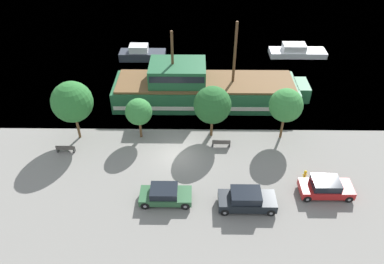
% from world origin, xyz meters
% --- Properties ---
extents(ground_plane, '(160.00, 160.00, 0.00)m').
position_xyz_m(ground_plane, '(0.00, 0.00, 0.00)').
color(ground_plane, gray).
extents(water_surface, '(80.00, 80.00, 0.00)m').
position_xyz_m(water_surface, '(0.00, 44.00, 0.00)').
color(water_surface, '#33566B').
rests_on(water_surface, ground).
extents(pirate_ship, '(21.18, 5.51, 9.29)m').
position_xyz_m(pirate_ship, '(2.39, 9.24, 1.70)').
color(pirate_ship, '#1E5633').
rests_on(pirate_ship, water_surface).
extents(moored_boat_dockside, '(6.10, 2.17, 1.99)m').
position_xyz_m(moored_boat_dockside, '(-5.55, 19.79, 0.75)').
color(moored_boat_dockside, '#2D333D').
rests_on(moored_boat_dockside, water_surface).
extents(moored_boat_outer, '(7.58, 2.47, 1.66)m').
position_xyz_m(moored_boat_outer, '(15.43, 21.07, 0.61)').
color(moored_boat_outer, silver).
rests_on(moored_boat_outer, water_surface).
extents(parked_car_curb_front, '(4.25, 1.97, 1.52)m').
position_xyz_m(parked_car_curb_front, '(12.35, -4.72, 0.75)').
color(parked_car_curb_front, '#B21E1E').
rests_on(parked_car_curb_front, ground_plane).
extents(parked_car_curb_mid, '(4.52, 1.99, 1.63)m').
position_xyz_m(parked_car_curb_mid, '(5.74, -6.18, 0.80)').
color(parked_car_curb_mid, black).
rests_on(parked_car_curb_mid, ground_plane).
extents(parked_car_curb_rear, '(4.16, 1.94, 1.41)m').
position_xyz_m(parked_car_curb_rear, '(-0.70, -5.63, 0.71)').
color(parked_car_curb_rear, '#2D5B38').
rests_on(parked_car_curb_rear, ground_plane).
extents(fire_hydrant, '(0.42, 0.25, 0.76)m').
position_xyz_m(fire_hydrant, '(11.16, -2.80, 0.41)').
color(fire_hydrant, yellow).
rests_on(fire_hydrant, ground_plane).
extents(bench_promenade_east, '(1.66, 0.45, 0.85)m').
position_xyz_m(bench_promenade_east, '(-10.44, 0.33, 0.44)').
color(bench_promenade_east, '#4C4742').
rests_on(bench_promenade_east, ground_plane).
extents(bench_promenade_west, '(1.71, 0.45, 0.85)m').
position_xyz_m(bench_promenade_west, '(4.15, 1.33, 0.44)').
color(bench_promenade_west, '#4C4742').
rests_on(bench_promenade_west, ground_plane).
extents(tree_row_east, '(3.85, 3.85, 6.05)m').
position_xyz_m(tree_row_east, '(-9.70, 2.63, 4.12)').
color(tree_row_east, brown).
rests_on(tree_row_east, ground_plane).
extents(tree_row_mideast, '(2.56, 2.56, 4.26)m').
position_xyz_m(tree_row_mideast, '(-3.67, 2.77, 2.96)').
color(tree_row_mideast, brown).
rests_on(tree_row_mideast, ground_plane).
extents(tree_row_midwest, '(3.58, 3.58, 5.37)m').
position_xyz_m(tree_row_midwest, '(3.26, 3.08, 3.58)').
color(tree_row_midwest, brown).
rests_on(tree_row_midwest, ground_plane).
extents(tree_row_west, '(3.17, 3.17, 5.32)m').
position_xyz_m(tree_row_west, '(10.08, 2.87, 3.72)').
color(tree_row_west, brown).
rests_on(tree_row_west, ground_plane).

